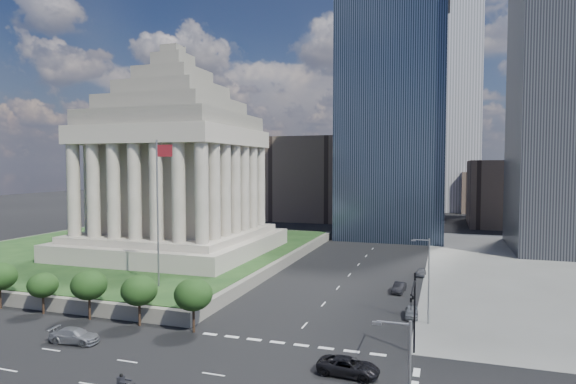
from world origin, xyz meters
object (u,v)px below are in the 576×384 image
at_px(pickup_truck, 348,367).
at_px(parked_sedan_near, 412,312).
at_px(traffic_signal_ne, 414,305).
at_px(street_lamp_north, 427,276).
at_px(war_memorial, 174,150).
at_px(parked_sedan_far, 421,272).
at_px(flagpole, 159,205).
at_px(suv_grey, 75,336).
at_px(parked_sedan_mid, 399,288).

height_order(pickup_truck, parked_sedan_near, pickup_truck).
bearing_deg(traffic_signal_ne, pickup_truck, -135.25).
distance_m(street_lamp_north, pickup_truck, 18.15).
distance_m(war_memorial, parked_sedan_far, 50.06).
distance_m(flagpole, pickup_truck, 35.23).
bearing_deg(war_memorial, flagpole, -63.11).
bearing_deg(suv_grey, parked_sedan_far, -43.67).
bearing_deg(traffic_signal_ne, parked_sedan_near, 94.33).
bearing_deg(street_lamp_north, parked_sedan_mid, 108.22).
xyz_separation_m(suv_grey, parked_sedan_far, (32.67, 42.80, -0.14)).
relative_size(street_lamp_north, parked_sedan_near, 2.57).
distance_m(traffic_signal_ne, parked_sedan_near, 14.02).
xyz_separation_m(traffic_signal_ne, parked_sedan_mid, (-3.50, 24.46, -4.55)).
bearing_deg(pickup_truck, suv_grey, 95.83).
bearing_deg(street_lamp_north, flagpole, -178.37).
relative_size(flagpole, street_lamp_north, 2.00).
height_order(war_memorial, suv_grey, war_memorial).
relative_size(flagpole, traffic_signal_ne, 2.50).
bearing_deg(parked_sedan_far, parked_sedan_near, -86.85).
bearing_deg(parked_sedan_near, war_memorial, 152.05).
bearing_deg(parked_sedan_mid, parked_sedan_far, 83.09).
relative_size(pickup_truck, parked_sedan_near, 1.41).
xyz_separation_m(parked_sedan_near, parked_sedan_mid, (-2.50, 11.24, 0.03)).
bearing_deg(parked_sedan_mid, traffic_signal_ne, -76.95).
height_order(war_memorial, street_lamp_north, war_memorial).
height_order(street_lamp_north, parked_sedan_mid, street_lamp_north).
relative_size(war_memorial, parked_sedan_near, 10.01).
bearing_deg(parked_sedan_mid, parked_sedan_near, -72.56).
bearing_deg(traffic_signal_ne, street_lamp_north, 85.81).
bearing_deg(war_memorial, parked_sedan_mid, -12.90).
bearing_deg(suv_grey, street_lamp_north, -69.16).
height_order(traffic_signal_ne, suv_grey, traffic_signal_ne).
distance_m(flagpole, parked_sedan_near, 35.70).
relative_size(war_memorial, flagpole, 1.95).
relative_size(war_memorial, suv_grey, 7.41).
xyz_separation_m(war_memorial, suv_grey, (12.83, -40.70, -20.64)).
bearing_deg(street_lamp_north, parked_sedan_far, 94.17).
distance_m(war_memorial, street_lamp_north, 54.92).
bearing_deg(parked_sedan_near, flagpole, -178.10).
xyz_separation_m(flagpole, street_lamp_north, (35.16, 1.00, -7.45)).
xyz_separation_m(flagpole, parked_sedan_near, (33.33, 2.91, -12.45)).
relative_size(traffic_signal_ne, parked_sedan_far, 2.17).
height_order(suv_grey, parked_sedan_far, suv_grey).
bearing_deg(parked_sedan_near, pickup_truck, -105.88).
distance_m(flagpole, parked_sedan_far, 44.14).
bearing_deg(parked_sedan_mid, flagpole, -150.44).
height_order(flagpole, parked_sedan_mid, flagpole).
bearing_deg(pickup_truck, parked_sedan_near, -9.53).
bearing_deg(parked_sedan_mid, street_lamp_north, -66.88).
relative_size(street_lamp_north, parked_sedan_mid, 2.36).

